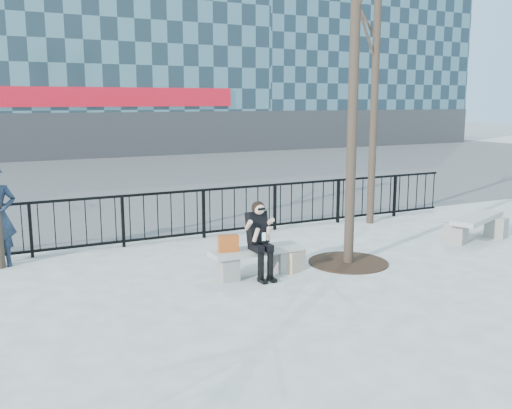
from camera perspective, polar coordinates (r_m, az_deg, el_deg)
name	(u,v)px	position (r m, az deg, el deg)	size (l,w,h in m)	color
ground	(256,275)	(10.10, 0.00, -7.07)	(120.00, 120.00, 0.00)	gray
street_surface	(91,176)	(24.19, -16.14, 2.79)	(60.00, 23.00, 0.01)	#474747
railing	(195,214)	(12.63, -6.10, -0.98)	(14.00, 0.06, 1.10)	black
tree_right	(378,5)	(14.43, 12.09, 18.96)	(2.80, 2.80, 7.00)	black
tree_grate	(348,262)	(10.96, 9.20, -5.73)	(1.50, 1.50, 0.02)	black
bench_main	(256,259)	(10.01, 0.00, -5.43)	(1.65, 0.46, 0.49)	slate
bench_second	(477,225)	(13.39, 21.21, -1.94)	(1.84, 0.51, 0.55)	slate
seated_woman	(260,240)	(9.78, 0.42, -3.58)	(0.50, 0.64, 1.34)	black
handbag	(228,243)	(9.73, -2.80, -3.90)	(0.34, 0.16, 0.28)	#AA4514
shopping_bag	(296,261)	(10.27, 3.98, -5.68)	(0.40, 0.15, 0.38)	beige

